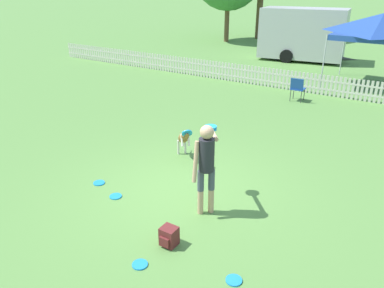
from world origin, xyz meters
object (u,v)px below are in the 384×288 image
object	(u,v)px
frisbee_far_scatter	(99,183)
folding_chair_center	(297,87)
equipment_trailer	(303,33)
handler_person	(206,158)
canopy_tent_main	(382,26)
backpack_on_grass	(169,236)
frisbee_midfield	(140,265)
leaping_dog	(184,138)
frisbee_near_dog	(234,280)
frisbee_near_handler	(116,196)

from	to	relation	value
frisbee_far_scatter	folding_chair_center	distance (m)	8.29
folding_chair_center	equipment_trailer	xyz separation A→B (m)	(-2.35, 7.55, 0.90)
handler_person	canopy_tent_main	size ratio (longest dim) A/B	0.54
frisbee_far_scatter	backpack_on_grass	bearing A→B (deg)	-18.33
folding_chair_center	frisbee_midfield	bearing A→B (deg)	93.11
equipment_trailer	frisbee_midfield	bearing A→B (deg)	-87.19
backpack_on_grass	equipment_trailer	distance (m)	16.85
frisbee_far_scatter	canopy_tent_main	size ratio (longest dim) A/B	0.07
leaping_dog	frisbee_near_dog	size ratio (longest dim) A/B	3.95
leaping_dog	frisbee_near_handler	xyz separation A→B (m)	(-0.18, -2.18, -0.56)
backpack_on_grass	frisbee_midfield	bearing A→B (deg)	-97.45
handler_person	leaping_dog	world-z (taller)	handler_person
leaping_dog	equipment_trailer	world-z (taller)	equipment_trailer
frisbee_far_scatter	backpack_on_grass	xyz separation A→B (m)	(2.46, -0.81, 0.15)
frisbee_far_scatter	backpack_on_grass	distance (m)	2.60
frisbee_near_handler	frisbee_near_dog	bearing A→B (deg)	-13.92
frisbee_near_dog	frisbee_far_scatter	bearing A→B (deg)	165.53
handler_person	folding_chair_center	size ratio (longest dim) A/B	2.04
frisbee_near_handler	backpack_on_grass	xyz separation A→B (m)	(1.78, -0.61, 0.15)
handler_person	frisbee_near_handler	distance (m)	2.16
frisbee_near_dog	backpack_on_grass	size ratio (longest dim) A/B	0.74
folding_chair_center	canopy_tent_main	xyz separation A→B (m)	(1.89, 3.54, 1.89)
frisbee_far_scatter	canopy_tent_main	xyz separation A→B (m)	(3.46, 11.67, 2.39)
frisbee_near_handler	frisbee_near_dog	world-z (taller)	same
leaping_dog	folding_chair_center	world-z (taller)	leaping_dog
frisbee_near_handler	folding_chair_center	bearing A→B (deg)	83.97
leaping_dog	frisbee_near_handler	world-z (taller)	leaping_dog
frisbee_midfield	equipment_trailer	size ratio (longest dim) A/B	0.05
frisbee_near_dog	canopy_tent_main	xyz separation A→B (m)	(-0.27, 12.63, 2.39)
frisbee_far_scatter	canopy_tent_main	bearing A→B (deg)	73.50
frisbee_near_dog	backpack_on_grass	world-z (taller)	backpack_on_grass
frisbee_near_dog	backpack_on_grass	xyz separation A→B (m)	(-1.27, 0.15, 0.15)
frisbee_far_scatter	backpack_on_grass	world-z (taller)	backpack_on_grass
frisbee_near_handler	leaping_dog	bearing A→B (deg)	85.16
handler_person	canopy_tent_main	xyz separation A→B (m)	(1.00, 11.31, 1.30)
backpack_on_grass	leaping_dog	bearing A→B (deg)	119.74
frisbee_midfield	folding_chair_center	xyz separation A→B (m)	(-0.81, 9.58, 0.50)
folding_chair_center	leaping_dog	bearing A→B (deg)	81.79
leaping_dog	frisbee_far_scatter	world-z (taller)	leaping_dog
frisbee_midfield	equipment_trailer	world-z (taller)	equipment_trailer
frisbee_near_dog	backpack_on_grass	bearing A→B (deg)	173.39
handler_person	canopy_tent_main	distance (m)	11.43
frisbee_far_scatter	leaping_dog	bearing A→B (deg)	66.31
frisbee_near_dog	folding_chair_center	world-z (taller)	folding_chair_center
frisbee_midfield	canopy_tent_main	size ratio (longest dim) A/B	0.07
leaping_dog	backpack_on_grass	xyz separation A→B (m)	(1.59, -2.79, -0.41)
leaping_dog	backpack_on_grass	size ratio (longest dim) A/B	2.92
backpack_on_grass	folding_chair_center	world-z (taller)	folding_chair_center
frisbee_midfield	equipment_trailer	bearing A→B (deg)	100.47
leaping_dog	backpack_on_grass	distance (m)	3.24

